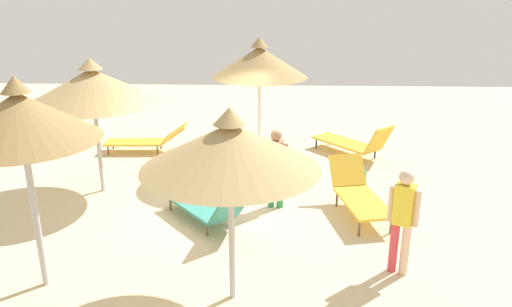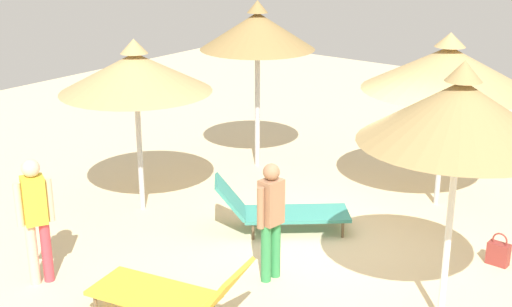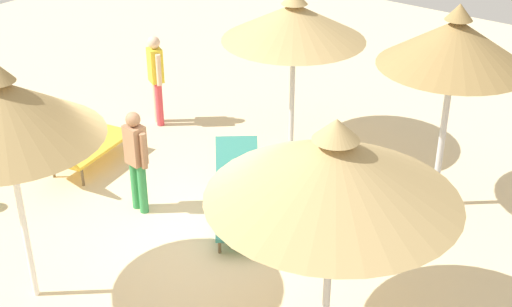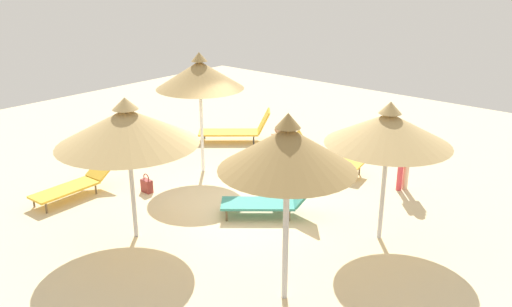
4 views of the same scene
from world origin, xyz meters
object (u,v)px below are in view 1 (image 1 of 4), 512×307
parasol_umbrella_far_left (230,146)px  lounge_chair_near_left (208,206)px  beach_ball (359,174)px  person_standing_far_left (276,164)px  parasol_umbrella_edge (20,117)px  parasol_umbrella_front (92,86)px  lounge_chair_far_right (147,140)px  lounge_chair_near_right (354,142)px  person_standing_edge (403,216)px  parasol_umbrella_back (259,62)px  lounge_chair_center (358,192)px  handbag (185,160)px

parasol_umbrella_far_left → lounge_chair_near_left: (-2.20, -0.62, -1.87)m
beach_ball → lounge_chair_near_left: bearing=-54.4°
person_standing_far_left → beach_ball: size_ratio=4.93×
parasol_umbrella_edge → person_standing_far_left: parasol_umbrella_edge is taller
parasol_umbrella_front → lounge_chair_far_right: bearing=172.8°
lounge_chair_near_right → lounge_chair_far_right: 5.29m
lounge_chair_near_left → person_standing_far_left: (-0.78, 1.21, 0.54)m
lounge_chair_near_left → person_standing_edge: person_standing_edge is taller
parasol_umbrella_edge → parasol_umbrella_back: 5.74m
lounge_chair_center → person_standing_edge: person_standing_edge is taller
parasol_umbrella_edge → handbag: size_ratio=6.62×
lounge_chair_far_right → person_standing_far_left: bearing=45.8°
parasol_umbrella_far_left → lounge_chair_near_right: 6.82m
parasol_umbrella_edge → person_standing_far_left: size_ratio=1.94×
lounge_chair_near_left → lounge_chair_far_right: (-4.00, -2.10, -0.02)m
lounge_chair_center → parasol_umbrella_far_left: bearing=-37.8°
parasol_umbrella_back → lounge_chair_far_right: (-1.07, -2.93, -2.17)m
parasol_umbrella_far_left → parasol_umbrella_edge: bearing=-94.3°
lounge_chair_near_left → beach_ball: 3.78m
parasol_umbrella_far_left → person_standing_edge: parasol_umbrella_far_left is taller
parasol_umbrella_back → lounge_chair_center: bearing=39.4°
lounge_chair_near_right → parasol_umbrella_front: bearing=-66.8°
parasol_umbrella_far_left → parasol_umbrella_back: (-5.13, 0.21, 0.28)m
parasol_umbrella_front → lounge_chair_center: bearing=80.4°
parasol_umbrella_edge → person_standing_edge: size_ratio=1.84×
person_standing_edge → person_standing_far_left: bearing=-140.7°
parasol_umbrella_far_left → lounge_chair_center: bearing=142.2°
parasol_umbrella_back → lounge_chair_near_right: 3.31m
parasol_umbrella_back → lounge_chair_center: 3.70m
beach_ball → parasol_umbrella_edge: bearing=-51.1°
parasol_umbrella_front → lounge_chair_near_right: (-2.41, 5.61, -1.86)m
parasol_umbrella_far_left → parasol_umbrella_front: (-3.64, -3.04, 0.02)m
lounge_chair_near_right → handbag: (0.88, -4.14, -0.21)m
parasol_umbrella_edge → person_standing_far_left: (-2.77, 3.34, -1.63)m
lounge_chair_far_right → person_standing_far_left: size_ratio=1.36×
person_standing_far_left → lounge_chair_near_left: bearing=-57.4°
lounge_chair_near_right → lounge_chair_far_right: bearing=-91.7°
lounge_chair_near_left → person_standing_far_left: size_ratio=1.22×
parasol_umbrella_far_left → lounge_chair_far_right: 7.03m
parasol_umbrella_far_left → lounge_chair_near_left: bearing=-164.2°
lounge_chair_center → lounge_chair_far_right: lounge_chair_center is taller
person_standing_far_left → beach_ball: bearing=127.4°
parasol_umbrella_edge → parasol_umbrella_front: bearing=-175.0°
lounge_chair_center → person_standing_far_left: size_ratio=1.25×
parasol_umbrella_front → parasol_umbrella_back: parasol_umbrella_back is taller
parasol_umbrella_edge → lounge_chair_center: parasol_umbrella_edge is taller
parasol_umbrella_front → lounge_chair_near_right: size_ratio=1.37×
parasol_umbrella_far_left → lounge_chair_near_left: parasol_umbrella_far_left is taller
parasol_umbrella_far_left → person_standing_far_left: size_ratio=1.73×
lounge_chair_center → lounge_chair_near_left: (0.57, -2.77, -0.07)m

